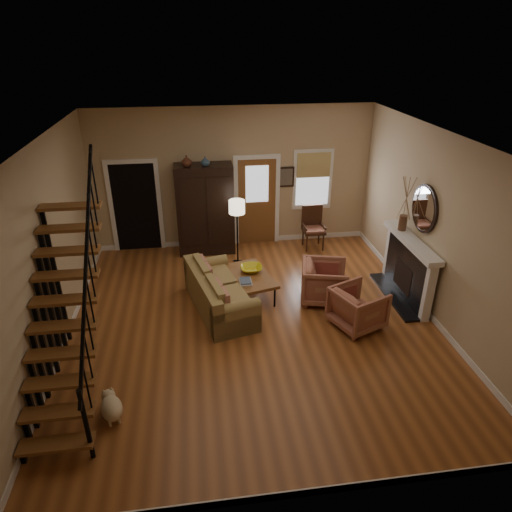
{
  "coord_description": "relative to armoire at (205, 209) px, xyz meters",
  "views": [
    {
      "loc": [
        -0.91,
        -6.82,
        4.78
      ],
      "look_at": [
        0.1,
        0.4,
        1.15
      ],
      "focal_mm": 32.0,
      "sensor_mm": 36.0,
      "label": 1
    }
  ],
  "objects": [
    {
      "name": "room",
      "position": [
        0.29,
        -1.39,
        0.46
      ],
      "size": [
        7.0,
        7.33,
        3.3
      ],
      "color": "#965326",
      "rests_on": "ground"
    },
    {
      "name": "staircase",
      "position": [
        -2.08,
        -4.45,
        0.55
      ],
      "size": [
        0.94,
        2.8,
        3.2
      ],
      "primitive_type": null,
      "color": "brown",
      "rests_on": "ground"
    },
    {
      "name": "fireplace",
      "position": [
        3.83,
        -2.65,
        -0.31
      ],
      "size": [
        0.33,
        1.95,
        2.3
      ],
      "color": "black",
      "rests_on": "ground"
    },
    {
      "name": "armoire",
      "position": [
        0.0,
        0.0,
        0.0
      ],
      "size": [
        1.3,
        0.6,
        2.1
      ],
      "primitive_type": null,
      "color": "black",
      "rests_on": "ground"
    },
    {
      "name": "vase_a",
      "position": [
        -0.35,
        -0.1,
        1.17
      ],
      "size": [
        0.24,
        0.24,
        0.25
      ],
      "primitive_type": "imported",
      "color": "#4C2619",
      "rests_on": "armoire"
    },
    {
      "name": "vase_b",
      "position": [
        0.05,
        -0.1,
        1.16
      ],
      "size": [
        0.2,
        0.2,
        0.21
      ],
      "primitive_type": "imported",
      "color": "#334C60",
      "rests_on": "armoire"
    },
    {
      "name": "sofa",
      "position": [
        0.14,
        -2.6,
        -0.68
      ],
      "size": [
        1.32,
        2.16,
        0.75
      ],
      "primitive_type": null,
      "rotation": [
        0.0,
        0.0,
        0.24
      ],
      "color": "olive",
      "rests_on": "ground"
    },
    {
      "name": "coffee_table",
      "position": [
        0.75,
        -2.22,
        -0.81
      ],
      "size": [
        1.02,
        1.4,
        0.48
      ],
      "primitive_type": null,
      "rotation": [
        0.0,
        0.0,
        0.26
      ],
      "color": "brown",
      "rests_on": "ground"
    },
    {
      "name": "bowl",
      "position": [
        0.8,
        -2.07,
        -0.52
      ],
      "size": [
        0.43,
        0.43,
        0.11
      ],
      "primitive_type": "imported",
      "color": "gold",
      "rests_on": "coffee_table"
    },
    {
      "name": "books",
      "position": [
        0.63,
        -2.52,
        -0.54
      ],
      "size": [
        0.23,
        0.31,
        0.06
      ],
      "primitive_type": null,
      "color": "beige",
      "rests_on": "coffee_table"
    },
    {
      "name": "armchair_left",
      "position": [
        2.51,
        -3.49,
        -0.67
      ],
      "size": [
        1.07,
        1.06,
        0.75
      ],
      "primitive_type": "imported",
      "rotation": [
        0.0,
        0.0,
        1.97
      ],
      "color": "brown",
      "rests_on": "ground"
    },
    {
      "name": "armchair_right",
      "position": [
        2.16,
        -2.56,
        -0.65
      ],
      "size": [
        1.05,
        1.03,
        0.79
      ],
      "primitive_type": "imported",
      "rotation": [
        0.0,
        0.0,
        1.33
      ],
      "color": "brown",
      "rests_on": "ground"
    },
    {
      "name": "floor_lamp",
      "position": [
        0.66,
        -0.79,
        -0.29
      ],
      "size": [
        0.4,
        0.4,
        1.52
      ],
      "primitive_type": null,
      "rotation": [
        0.0,
        0.0,
        -0.18
      ],
      "color": "black",
      "rests_on": "ground"
    },
    {
      "name": "side_chair",
      "position": [
        2.55,
        -0.2,
        -0.54
      ],
      "size": [
        0.54,
        0.54,
        1.02
      ],
      "primitive_type": null,
      "color": "#3C2113",
      "rests_on": "ground"
    },
    {
      "name": "dog",
      "position": [
        -1.51,
        -5.15,
        -0.87
      ],
      "size": [
        0.42,
        0.55,
        0.35
      ],
      "primitive_type": null,
      "rotation": [
        0.0,
        0.0,
        0.31
      ],
      "color": "beige",
      "rests_on": "ground"
    }
  ]
}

